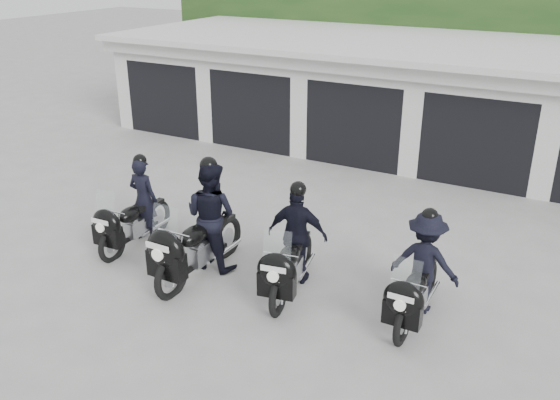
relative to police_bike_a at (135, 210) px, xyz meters
The scene contains 7 objects.
ground 2.17m from the police_bike_a, 21.42° to the left, with size 80.00×80.00×0.00m, color #A0A09A.
garage_block 9.04m from the police_bike_a, 77.80° to the left, with size 16.40×6.80×2.96m.
background_vegetation 14.00m from the police_bike_a, 80.55° to the left, with size 20.00×3.90×5.80m.
police_bike_a is the anchor object (origin of this frame).
police_bike_b 1.80m from the police_bike_a, ahead, with size 0.97×2.46×2.14m.
police_bike_c 3.39m from the police_bike_a, ahead, with size 1.12×2.15×1.89m.
police_bike_d 5.49m from the police_bike_a, ahead, with size 1.08×2.06×1.80m.
Camera 1 is at (5.50, -8.46, 5.27)m, focal length 38.00 mm.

